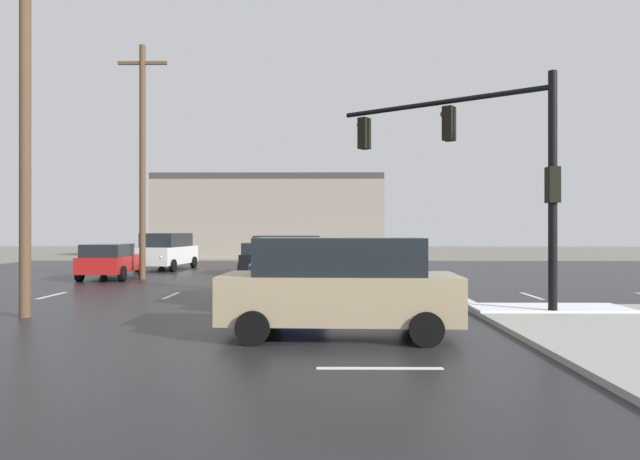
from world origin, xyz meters
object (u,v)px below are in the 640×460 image
Objects in this scene: suv_navy at (286,268)px; utility_pole_far at (142,157)px; sedan_black at (263,257)px; suv_tan at (340,284)px; suv_white at (167,250)px; traffic_signal_mast at (485,155)px; utility_pole_mid at (25,130)px; sedan_red at (111,260)px.

utility_pole_far is at bearing -145.17° from suv_navy.
suv_tan is at bearing -168.30° from sedan_black.
suv_navy is 1.09× the size of sedan_black.
suv_white is 6.49m from sedan_black.
suv_tan is at bearing 11.36° from suv_navy.
traffic_signal_mast is 0.67× the size of utility_pole_mid.
suv_navy and suv_tan have the same top height.
utility_pole_far is at bearing 12.05° from suv_white.
sedan_red is at bearing 127.74° from suv_tan.
sedan_black is at bearing 103.68° from suv_tan.
suv_navy is 0.55× the size of utility_pole_mid.
utility_pole_mid reaches higher than suv_tan.
suv_navy is (-5.46, 1.56, -3.13)m from traffic_signal_mast.
sedan_black is 7.51m from utility_pole_far.
suv_navy is 5.38m from suv_tan.
sedan_red is at bearing -1.37° from traffic_signal_mast.
suv_navy is at bearing 107.99° from suv_tan.
utility_pole_mid is (-11.82, -1.08, 0.50)m from traffic_signal_mast.
suv_tan is 17.20m from sedan_black.
utility_pole_mid reaches higher than sedan_black.
utility_pole_far is (1.46, -0.15, 4.62)m from sedan_red.
suv_navy is at bearing -50.74° from utility_pole_far.
suv_white is 17.87m from utility_pole_mid.
utility_pole_far is (-8.47, 13.76, 4.38)m from suv_tan.
sedan_black is 7.15m from sedan_red.
traffic_signal_mast is at bearing -39.11° from utility_pole_far.
sedan_red is at bearing 100.52° from utility_pole_mid.
suv_navy is 0.47× the size of utility_pole_far.
suv_tan is at bearing 77.24° from traffic_signal_mast.
traffic_signal_mast is at bearing 69.63° from suv_navy.
sedan_red is 4.85m from utility_pole_far.
traffic_signal_mast is 1.21× the size of suv_white.
sedan_black is at bearing 72.91° from utility_pole_mid.
suv_tan is (-4.00, -3.62, -3.13)m from traffic_signal_mast.
suv_tan is 8.99m from utility_pole_mid.
sedan_black and sedan_red have the same top height.
sedan_black is 0.43× the size of utility_pole_far.
sedan_black is 15.47m from utility_pole_mid.
suv_navy and suv_white have the same top height.
suv_tan is at bearing -147.33° from sedan_red.
suv_white is 1.02× the size of suv_tan.
suv_white and suv_tan have the same top height.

